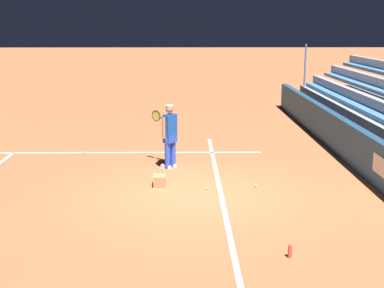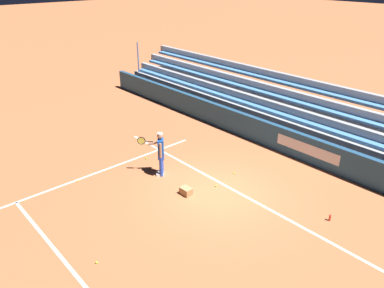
{
  "view_description": "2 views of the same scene",
  "coord_description": "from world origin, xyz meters",
  "px_view_note": "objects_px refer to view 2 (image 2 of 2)",
  "views": [
    {
      "loc": [
        -11.6,
        0.31,
        3.78
      ],
      "look_at": [
        0.83,
        0.15,
        0.99
      ],
      "focal_mm": 50.0,
      "sensor_mm": 36.0,
      "label": 1
    },
    {
      "loc": [
        -7.61,
        8.07,
        7.11
      ],
      "look_at": [
        1.46,
        -0.02,
        1.36
      ],
      "focal_mm": 35.0,
      "sensor_mm": 36.0,
      "label": 2
    }
  ],
  "objects_px": {
    "tennis_ball_far_left": "(146,158)",
    "tennis_ball_by_box": "(97,262)",
    "tennis_player": "(160,153)",
    "water_bottle": "(330,218)",
    "tennis_ball_near_player": "(78,181)",
    "tennis_ball_stray_back": "(216,186)",
    "ball_box_cardboard": "(186,191)",
    "tennis_ball_far_right": "(234,173)"
  },
  "relations": [
    {
      "from": "tennis_player",
      "to": "tennis_ball_near_player",
      "type": "relative_size",
      "value": 25.98
    },
    {
      "from": "tennis_player",
      "to": "tennis_ball_stray_back",
      "type": "xyz_separation_m",
      "value": [
        -2.01,
        -0.93,
        -0.86
      ]
    },
    {
      "from": "ball_box_cardboard",
      "to": "tennis_ball_by_box",
      "type": "xyz_separation_m",
      "value": [
        -0.94,
        3.97,
        -0.1
      ]
    },
    {
      "from": "ball_box_cardboard",
      "to": "tennis_ball_far_left",
      "type": "relative_size",
      "value": 6.06
    },
    {
      "from": "water_bottle",
      "to": "tennis_ball_stray_back",
      "type": "bearing_deg",
      "value": 17.99
    },
    {
      "from": "tennis_ball_far_right",
      "to": "tennis_ball_by_box",
      "type": "distance_m",
      "value": 6.31
    },
    {
      "from": "tennis_ball_near_player",
      "to": "tennis_ball_far_left",
      "type": "bearing_deg",
      "value": -93.66
    },
    {
      "from": "tennis_ball_near_player",
      "to": "tennis_ball_by_box",
      "type": "xyz_separation_m",
      "value": [
        -4.22,
        1.54,
        0.0
      ]
    },
    {
      "from": "tennis_ball_far_right",
      "to": "tennis_ball_by_box",
      "type": "height_order",
      "value": "same"
    },
    {
      "from": "ball_box_cardboard",
      "to": "tennis_ball_stray_back",
      "type": "height_order",
      "value": "ball_box_cardboard"
    },
    {
      "from": "tennis_ball_near_player",
      "to": "tennis_ball_by_box",
      "type": "bearing_deg",
      "value": 159.95
    },
    {
      "from": "tennis_ball_far_left",
      "to": "tennis_ball_stray_back",
      "type": "relative_size",
      "value": 1.0
    },
    {
      "from": "ball_box_cardboard",
      "to": "water_bottle",
      "type": "height_order",
      "value": "ball_box_cardboard"
    },
    {
      "from": "tennis_ball_by_box",
      "to": "tennis_ball_far_right",
      "type": "bearing_deg",
      "value": -82.83
    },
    {
      "from": "tennis_ball_near_player",
      "to": "tennis_ball_stray_back",
      "type": "distance_m",
      "value": 5.07
    },
    {
      "from": "tennis_ball_far_left",
      "to": "tennis_player",
      "type": "bearing_deg",
      "value": 167.91
    },
    {
      "from": "tennis_player",
      "to": "tennis_ball_far_left",
      "type": "distance_m",
      "value": 1.68
    },
    {
      "from": "tennis_ball_far_left",
      "to": "tennis_ball_by_box",
      "type": "bearing_deg",
      "value": 132.11
    },
    {
      "from": "tennis_ball_stray_back",
      "to": "tennis_ball_by_box",
      "type": "bearing_deg",
      "value": 96.8
    },
    {
      "from": "tennis_player",
      "to": "water_bottle",
      "type": "distance_m",
      "value": 6.2
    },
    {
      "from": "tennis_ball_by_box",
      "to": "tennis_ball_stray_back",
      "type": "bearing_deg",
      "value": -83.2
    },
    {
      "from": "ball_box_cardboard",
      "to": "tennis_ball_far_right",
      "type": "xyz_separation_m",
      "value": [
        -0.16,
        -2.29,
        -0.1
      ]
    },
    {
      "from": "tennis_ball_stray_back",
      "to": "tennis_player",
      "type": "bearing_deg",
      "value": 24.84
    },
    {
      "from": "tennis_ball_near_player",
      "to": "tennis_player",
      "type": "bearing_deg",
      "value": -121.46
    },
    {
      "from": "ball_box_cardboard",
      "to": "tennis_ball_stray_back",
      "type": "distance_m",
      "value": 1.18
    },
    {
      "from": "tennis_ball_near_player",
      "to": "tennis_ball_by_box",
      "type": "distance_m",
      "value": 4.49
    },
    {
      "from": "tennis_ball_by_box",
      "to": "water_bottle",
      "type": "bearing_deg",
      "value": -116.49
    },
    {
      "from": "tennis_player",
      "to": "tennis_ball_far_right",
      "type": "relative_size",
      "value": 25.98
    },
    {
      "from": "ball_box_cardboard",
      "to": "tennis_ball_by_box",
      "type": "bearing_deg",
      "value": 103.37
    },
    {
      "from": "tennis_ball_by_box",
      "to": "ball_box_cardboard",
      "type": "bearing_deg",
      "value": -76.63
    },
    {
      "from": "tennis_player",
      "to": "tennis_ball_stray_back",
      "type": "height_order",
      "value": "tennis_player"
    },
    {
      "from": "tennis_player",
      "to": "tennis_ball_far_left",
      "type": "bearing_deg",
      "value": -12.09
    },
    {
      "from": "tennis_ball_far_left",
      "to": "tennis_ball_far_right",
      "type": "relative_size",
      "value": 1.0
    },
    {
      "from": "tennis_ball_far_right",
      "to": "tennis_ball_by_box",
      "type": "relative_size",
      "value": 1.0
    },
    {
      "from": "tennis_player",
      "to": "tennis_ball_by_box",
      "type": "height_order",
      "value": "tennis_player"
    },
    {
      "from": "tennis_ball_near_player",
      "to": "tennis_ball_far_right",
      "type": "distance_m",
      "value": 5.84
    },
    {
      "from": "tennis_ball_far_right",
      "to": "water_bottle",
      "type": "relative_size",
      "value": 0.3
    },
    {
      "from": "tennis_ball_near_player",
      "to": "tennis_ball_by_box",
      "type": "height_order",
      "value": "same"
    },
    {
      "from": "tennis_player",
      "to": "tennis_ball_by_box",
      "type": "bearing_deg",
      "value": 122.2
    },
    {
      "from": "tennis_ball_far_left",
      "to": "tennis_ball_stray_back",
      "type": "bearing_deg",
      "value": -169.61
    },
    {
      "from": "tennis_ball_by_box",
      "to": "water_bottle",
      "type": "relative_size",
      "value": 0.3
    },
    {
      "from": "tennis_ball_near_player",
      "to": "tennis_ball_far_right",
      "type": "xyz_separation_m",
      "value": [
        -3.43,
        -4.72,
        0.0
      ]
    }
  ]
}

